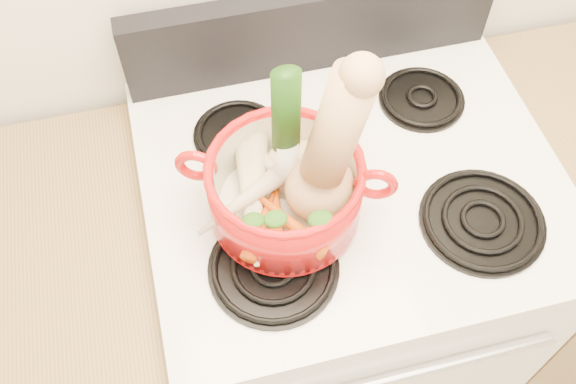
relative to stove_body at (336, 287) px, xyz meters
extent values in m
cube|color=white|center=(0.00, 0.00, 0.00)|extent=(0.76, 0.65, 0.92)
cube|color=white|center=(0.00, 0.00, 0.47)|extent=(0.78, 0.67, 0.03)
cube|color=black|center=(0.00, 0.30, 0.58)|extent=(0.76, 0.05, 0.18)
cylinder|color=silver|center=(0.00, -0.34, 0.32)|extent=(0.60, 0.02, 0.02)
cylinder|color=black|center=(-0.19, -0.16, 0.50)|extent=(0.22, 0.22, 0.02)
cylinder|color=black|center=(0.19, -0.16, 0.50)|extent=(0.22, 0.22, 0.02)
cylinder|color=black|center=(-0.19, 0.14, 0.50)|extent=(0.17, 0.17, 0.02)
cylinder|color=black|center=(0.19, 0.14, 0.50)|extent=(0.17, 0.17, 0.02)
cylinder|color=#B7100F|center=(-0.15, -0.06, 0.57)|extent=(0.34, 0.34, 0.13)
torus|color=#B7100F|center=(-0.28, -0.01, 0.62)|extent=(0.07, 0.04, 0.07)
torus|color=#B7100F|center=(-0.01, -0.12, 0.62)|extent=(0.07, 0.04, 0.07)
cylinder|color=silver|center=(-0.14, -0.04, 0.68)|extent=(0.05, 0.05, 0.30)
ellipsoid|color=tan|center=(-0.12, 0.02, 0.56)|extent=(0.10, 0.08, 0.05)
cone|color=beige|center=(-0.19, -0.06, 0.56)|extent=(0.10, 0.25, 0.07)
cone|color=beige|center=(-0.21, -0.05, 0.57)|extent=(0.08, 0.20, 0.06)
cone|color=beige|center=(-0.16, 0.00, 0.57)|extent=(0.12, 0.17, 0.05)
cone|color=beige|center=(-0.22, -0.07, 0.58)|extent=(0.18, 0.11, 0.05)
cone|color=#CD540A|center=(-0.17, -0.08, 0.55)|extent=(0.06, 0.15, 0.04)
cone|color=#C24C09|center=(-0.20, -0.11, 0.56)|extent=(0.09, 0.13, 0.04)
cone|color=#C35309|center=(-0.15, -0.12, 0.56)|extent=(0.11, 0.16, 0.04)
camera|label=1|loc=(-0.29, -0.65, 1.46)|focal=40.00mm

